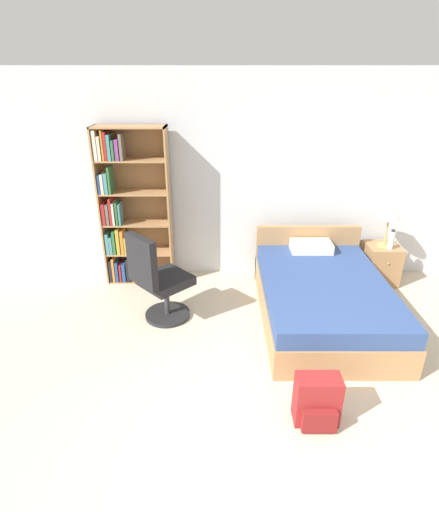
{
  "coord_description": "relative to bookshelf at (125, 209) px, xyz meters",
  "views": [
    {
      "loc": [
        -0.59,
        -1.78,
        2.53
      ],
      "look_at": [
        -0.57,
        1.98,
        0.79
      ],
      "focal_mm": 28.0,
      "sensor_mm": 36.0,
      "label": 1
    }
  ],
  "objects": [
    {
      "name": "table_lamp",
      "position": [
        3.25,
        -0.1,
        -0.05
      ],
      "size": [
        0.27,
        0.27,
        0.51
      ],
      "color": "tan",
      "rests_on": "nightstand"
    },
    {
      "name": "nightstand",
      "position": [
        3.27,
        -0.07,
        -0.72
      ],
      "size": [
        0.41,
        0.44,
        0.51
      ],
      "color": "#AD7F51",
      "rests_on": "ground_plane"
    },
    {
      "name": "bookshelf",
      "position": [
        0.0,
        0.0,
        0.0
      ],
      "size": [
        0.86,
        0.33,
        1.97
      ],
      "color": "#AD7F51",
      "rests_on": "ground_plane"
    },
    {
      "name": "backpack_red",
      "position": [
        1.92,
        -2.42,
        -0.77
      ],
      "size": [
        0.35,
        0.25,
        0.42
      ],
      "color": "maroon",
      "rests_on": "ground_plane"
    },
    {
      "name": "wall_back",
      "position": [
        1.75,
        0.25,
        0.32
      ],
      "size": [
        9.0,
        0.06,
        2.6
      ],
      "color": "silver",
      "rests_on": "ground_plane"
    },
    {
      "name": "office_chair",
      "position": [
        0.5,
        -0.98,
        -0.49
      ],
      "size": [
        0.72,
        0.72,
        1.05
      ],
      "color": "#232326",
      "rests_on": "ground_plane"
    },
    {
      "name": "bed",
      "position": [
        2.3,
        -0.9,
        -0.72
      ],
      "size": [
        1.32,
        2.02,
        0.75
      ],
      "color": "#AD7F51",
      "rests_on": "ground_plane"
    },
    {
      "name": "ground_plane",
      "position": [
        1.75,
        -2.98,
        -0.98
      ],
      "size": [
        14.0,
        14.0,
        0.0
      ],
      "primitive_type": "plane",
      "color": "beige"
    },
    {
      "name": "water_bottle",
      "position": [
        3.3,
        -0.18,
        -0.34
      ],
      "size": [
        0.07,
        0.07,
        0.26
      ],
      "color": "silver",
      "rests_on": "nightstand"
    }
  ]
}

